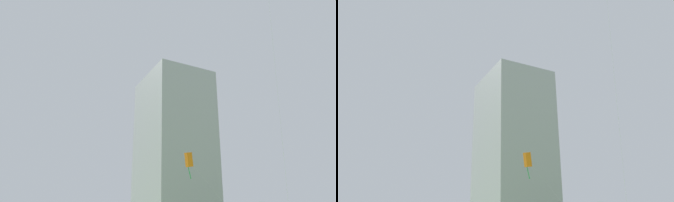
% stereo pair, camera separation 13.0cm
% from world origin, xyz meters
% --- Properties ---
extents(kite_flying_0, '(10.00, 5.59, 15.16)m').
position_xyz_m(kite_flying_0, '(8.67, 24.98, 14.08)').
color(kite_flying_0, silver).
rests_on(kite_flying_0, ground).
extents(distant_highrise_0, '(21.42, 24.26, 64.36)m').
position_xyz_m(distant_highrise_0, '(40.50, 92.14, 32.18)').
color(distant_highrise_0, '#A8A8AD').
rests_on(distant_highrise_0, ground).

